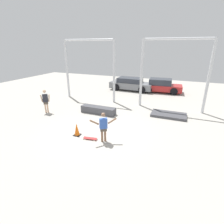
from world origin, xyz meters
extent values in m
plane|color=#B2ADA3|center=(0.00, 0.00, 0.00)|extent=(36.00, 36.00, 0.00)
cylinder|color=#8C664C|center=(0.77, -1.03, 0.37)|extent=(0.12, 0.12, 0.73)
cylinder|color=#8C664C|center=(0.90, -0.94, 0.37)|extent=(0.12, 0.12, 0.73)
cube|color=#4C4238|center=(0.84, -0.99, 0.67)|extent=(0.37, 0.33, 0.16)
cube|color=#3359B2|center=(0.84, -0.99, 1.00)|extent=(0.42, 0.37, 0.53)
sphere|color=#8C664C|center=(0.84, -0.99, 1.46)|extent=(0.20, 0.20, 0.20)
cylinder|color=#8C664C|center=(0.47, -1.24, 1.10)|extent=(0.44, 0.34, 0.32)
cylinder|color=#8C664C|center=(1.21, -0.74, 1.10)|extent=(0.44, 0.34, 0.32)
cube|color=red|center=(0.11, -1.09, 0.07)|extent=(0.76, 0.32, 0.01)
cylinder|color=silver|center=(0.34, -0.95, 0.03)|extent=(0.06, 0.04, 0.05)
cylinder|color=silver|center=(0.37, -1.16, 0.03)|extent=(0.06, 0.04, 0.05)
cylinder|color=silver|center=(-0.16, -1.02, 0.03)|extent=(0.06, 0.04, 0.05)
cylinder|color=silver|center=(-0.13, -1.24, 0.03)|extent=(0.06, 0.04, 0.05)
cube|color=#47474C|center=(-1.18, 2.44, 0.25)|extent=(2.55, 0.65, 0.50)
cube|color=#47474C|center=(3.58, 3.85, 0.09)|extent=(2.34, 1.29, 0.17)
cylinder|color=silver|center=(-5.78, 5.40, 2.56)|extent=(0.20, 0.20, 5.12)
cylinder|color=silver|center=(-1.15, 5.40, 2.56)|extent=(0.20, 0.20, 5.12)
cylinder|color=silver|center=(-3.46, 5.40, 5.04)|extent=(4.63, 0.16, 0.16)
cylinder|color=silver|center=(1.15, 5.40, 2.56)|extent=(0.20, 0.20, 5.12)
cylinder|color=silver|center=(5.78, 5.40, 2.56)|extent=(0.20, 0.20, 5.12)
cylinder|color=silver|center=(3.46, 5.40, 5.04)|extent=(4.63, 0.16, 0.16)
cube|color=slate|center=(-1.00, 10.17, 0.53)|extent=(4.65, 1.91, 0.66)
cube|color=#2D333D|center=(-1.18, 10.17, 1.10)|extent=(2.57, 1.70, 0.48)
cylinder|color=black|center=(0.45, 10.99, 0.36)|extent=(0.73, 0.24, 0.72)
cylinder|color=black|center=(0.40, 9.26, 0.36)|extent=(0.73, 0.24, 0.72)
cylinder|color=black|center=(-2.39, 11.07, 0.36)|extent=(0.73, 0.24, 0.72)
cylinder|color=black|center=(-2.45, 9.35, 0.36)|extent=(0.73, 0.24, 0.72)
cube|color=red|center=(2.18, 10.53, 0.49)|extent=(4.13, 2.00, 0.59)
cube|color=#2D333D|center=(2.02, 10.51, 1.09)|extent=(2.32, 1.73, 0.60)
cylinder|color=black|center=(3.36, 11.45, 0.35)|extent=(0.72, 0.27, 0.71)
cylinder|color=black|center=(3.48, 9.79, 0.35)|extent=(0.72, 0.27, 0.71)
cylinder|color=black|center=(0.87, 11.26, 0.35)|extent=(0.72, 0.27, 0.71)
cylinder|color=black|center=(1.00, 9.60, 0.35)|extent=(0.72, 0.27, 0.71)
cylinder|color=#DBAD89|center=(-4.70, 1.23, 0.40)|extent=(0.11, 0.11, 0.80)
cylinder|color=#DBAD89|center=(-4.82, 1.14, 0.40)|extent=(0.11, 0.11, 0.80)
cube|color=#4C4238|center=(-4.76, 1.18, 0.73)|extent=(0.34, 0.31, 0.18)
cube|color=#26262D|center=(-4.76, 1.18, 1.09)|extent=(0.39, 0.35, 0.58)
sphere|color=#DBAD89|center=(-4.76, 1.18, 1.59)|extent=(0.22, 0.22, 0.22)
cylinder|color=#DBAD89|center=(-4.55, 1.33, 1.07)|extent=(0.17, 0.16, 0.54)
cylinder|color=#DBAD89|center=(-4.96, 1.04, 1.07)|extent=(0.17, 0.16, 0.54)
cube|color=black|center=(-0.78, -0.96, 0.01)|extent=(0.36, 0.36, 0.03)
cone|color=orange|center=(-0.78, -0.96, 0.37)|extent=(0.29, 0.29, 0.68)
camera|label=1|loc=(4.22, -8.09, 4.60)|focal=28.00mm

